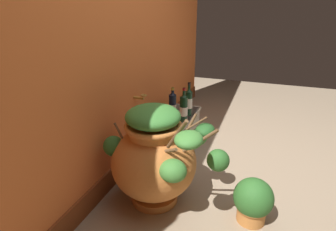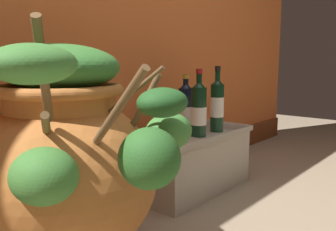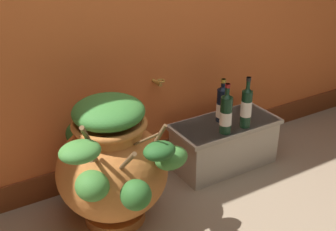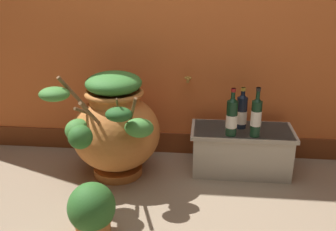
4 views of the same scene
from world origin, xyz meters
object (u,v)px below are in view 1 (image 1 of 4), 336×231
at_px(wine_bottle_left, 189,102).
at_px(potted_shrub, 253,201).
at_px(wine_bottle_middle, 184,107).
at_px(terracotta_urn, 155,157).
at_px(wine_bottle_right, 173,104).

xyz_separation_m(wine_bottle_left, potted_shrub, (-0.97, -0.76, -0.32)).
bearing_deg(wine_bottle_left, wine_bottle_middle, 178.91).
relative_size(wine_bottle_left, wine_bottle_middle, 1.03).
height_order(terracotta_urn, wine_bottle_left, terracotta_urn).
xyz_separation_m(wine_bottle_left, wine_bottle_middle, (-0.17, 0.00, -0.01)).
distance_m(wine_bottle_right, potted_shrub, 1.30).
relative_size(terracotta_urn, potted_shrub, 2.76).
bearing_deg(terracotta_urn, wine_bottle_left, 2.17).
distance_m(wine_bottle_left, wine_bottle_right, 0.17).
xyz_separation_m(terracotta_urn, potted_shrub, (0.03, -0.72, -0.22)).
height_order(wine_bottle_left, wine_bottle_middle, wine_bottle_left).
distance_m(wine_bottle_middle, potted_shrub, 1.15).
bearing_deg(wine_bottle_right, wine_bottle_left, -60.59).
relative_size(wine_bottle_left, wine_bottle_right, 1.15).
distance_m(terracotta_urn, potted_shrub, 0.75).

